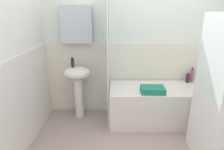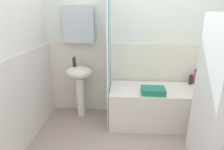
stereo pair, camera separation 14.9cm
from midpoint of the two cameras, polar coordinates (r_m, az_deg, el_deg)
name	(u,v)px [view 1 (the left image)]	position (r m, az deg, el deg)	size (l,w,h in m)	color
wall_back_tiled	(136,47)	(3.12, 6.00, 8.49)	(3.60, 0.18, 2.40)	silver
wall_left_tiled	(17,62)	(2.52, -28.38, 3.35)	(0.07, 1.81, 2.40)	white
sink	(78,81)	(3.07, -11.63, -1.73)	(0.44, 0.34, 0.87)	silver
faucet	(78,62)	(3.06, -11.68, 3.94)	(0.03, 0.12, 0.12)	silver
soap_dispenser	(73,63)	(2.99, -13.27, 3.67)	(0.05, 0.05, 0.16)	#2D202B
bathtub	(159,104)	(3.09, 12.66, -8.71)	(1.56, 0.66, 0.57)	silver
shower_curtain	(108,61)	(2.77, -2.64, 4.32)	(0.01, 0.66, 2.00)	white
shampoo_bottle	(199,78)	(3.38, 23.59, -0.80)	(0.07, 0.07, 0.16)	#2D4B96
body_wash_bottle	(192,75)	(3.33, 21.80, -0.09)	(0.05, 0.05, 0.24)	#CA496B
lotion_bottle	(188,78)	(3.30, 20.71, -0.92)	(0.06, 0.06, 0.16)	#2D2633
towel_folded	(153,90)	(2.77, 10.68, -4.41)	(0.34, 0.23, 0.08)	#21745F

